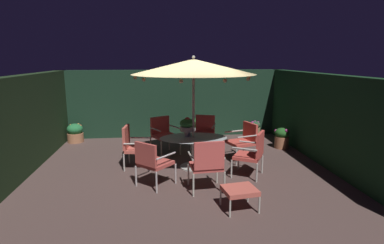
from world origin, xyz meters
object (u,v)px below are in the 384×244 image
object	(u,v)px
patio_umbrella	(193,67)
patio_chair_west	(244,139)
potted_plant_right_far	(255,129)
potted_plant_right_near	(196,128)
patio_chair_south	(207,162)
ottoman_footrest	(240,191)
patio_chair_north	(204,130)
patio_dining_table	(193,144)
centerpiece_planter	(187,125)
patio_chair_southwest	(253,152)
potted_plant_back_center	(282,138)
potted_plant_left_far	(75,133)
patio_chair_northeast	(163,132)
patio_chair_southeast	(152,160)
patio_chair_east	(134,145)

from	to	relation	value
patio_umbrella	patio_chair_west	world-z (taller)	patio_umbrella
potted_plant_right_far	potted_plant_right_near	bearing A→B (deg)	177.30
patio_chair_south	ottoman_footrest	world-z (taller)	patio_chair_south
patio_chair_west	ottoman_footrest	xyz separation A→B (m)	(-0.79, -2.56, -0.22)
patio_chair_north	patio_chair_west	size ratio (longest dim) A/B	1.04
patio_dining_table	patio_umbrella	world-z (taller)	patio_umbrella
centerpiece_planter	patio_chair_north	bearing A→B (deg)	64.04
patio_chair_southwest	potted_plant_right_near	distance (m)	3.45
patio_dining_table	patio_chair_west	xyz separation A→B (m)	(1.33, 0.41, -0.01)
potted_plant_right_near	potted_plant_back_center	bearing A→B (deg)	-29.80
patio_dining_table	patio_chair_southwest	xyz separation A→B (m)	(1.20, -0.71, -0.01)
potted_plant_right_near	potted_plant_left_far	xyz separation A→B (m)	(-3.75, 0.03, -0.07)
patio_chair_north	patio_dining_table	bearing A→B (deg)	-108.93
patio_dining_table	patio_chair_northeast	world-z (taller)	patio_chair_northeast
centerpiece_planter	patio_chair_north	world-z (taller)	centerpiece_planter
patio_umbrella	patio_chair_southwest	world-z (taller)	patio_umbrella
patio_chair_southeast	patio_chair_south	world-z (taller)	patio_chair_south
patio_umbrella	potted_plant_right_near	bearing A→B (deg)	81.31
ottoman_footrest	potted_plant_right_far	bearing A→B (deg)	69.28
patio_chair_north	patio_chair_west	world-z (taller)	patio_chair_north
patio_umbrella	patio_chair_northeast	world-z (taller)	patio_umbrella
patio_chair_southeast	potted_plant_right_far	distance (m)	4.84
potted_plant_back_center	potted_plant_left_far	distance (m)	6.20
patio_chair_northeast	patio_chair_east	size ratio (longest dim) A/B	0.99
patio_chair_southeast	potted_plant_right_far	xyz separation A→B (m)	(3.26, 3.57, -0.26)
patio_chair_north	patio_chair_east	bearing A→B (deg)	-148.09
potted_plant_right_far	potted_plant_back_center	bearing A→B (deg)	-72.08
patio_chair_south	potted_plant_right_near	xyz separation A→B (m)	(0.31, 4.04, -0.24)
centerpiece_planter	potted_plant_back_center	distance (m)	3.16
patio_umbrella	potted_plant_right_near	distance (m)	3.33
patio_chair_south	patio_chair_southeast	bearing A→B (deg)	160.16
centerpiece_planter	patio_chair_west	size ratio (longest dim) A/B	0.48
ottoman_footrest	potted_plant_right_near	bearing A→B (deg)	91.55
centerpiece_planter	patio_chair_north	distance (m)	1.38
patio_dining_table	patio_chair_south	size ratio (longest dim) A/B	1.52
patio_dining_table	patio_chair_west	distance (m)	1.39
potted_plant_back_center	potted_plant_right_far	distance (m)	1.29
ottoman_footrest	patio_chair_northeast	bearing A→B (deg)	109.75
patio_chair_southeast	patio_chair_southwest	world-z (taller)	patio_chair_southwest
patio_chair_northeast	patio_chair_southwest	size ratio (longest dim) A/B	0.99
patio_umbrella	patio_chair_east	world-z (taller)	patio_umbrella
centerpiece_planter	potted_plant_right_far	bearing A→B (deg)	44.86
patio_chair_south	potted_plant_right_near	size ratio (longest dim) A/B	1.57
patio_chair_northeast	ottoman_footrest	size ratio (longest dim) A/B	1.61
centerpiece_planter	patio_chair_southwest	bearing A→B (deg)	-32.11
patio_chair_north	patio_chair_northeast	xyz separation A→B (m)	(-1.12, -0.10, 0.01)
patio_umbrella	patio_chair_northeast	bearing A→B (deg)	119.04
patio_dining_table	patio_umbrella	distance (m)	1.78
patio_chair_east	patio_chair_southeast	xyz separation A→B (m)	(0.44, -1.18, -0.01)
potted_plant_left_far	patio_chair_north	bearing A→B (deg)	-19.74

